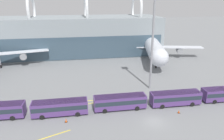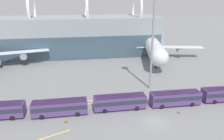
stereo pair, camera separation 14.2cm
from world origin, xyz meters
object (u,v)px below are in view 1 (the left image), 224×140
at_px(shuttle_bus_4, 175,97).
at_px(floodlight_mast, 153,28).
at_px(airliner_at_gate_far, 152,45).
at_px(traffic_cone_1, 66,120).
at_px(shuttle_bus_3, 120,101).
at_px(shuttle_bus_2, 60,107).
at_px(traffic_cone_0, 179,111).

height_order(shuttle_bus_4, floodlight_mast, floodlight_mast).
xyz_separation_m(airliner_at_gate_far, floodlight_mast, (-10.73, -29.19, 10.51)).
xyz_separation_m(airliner_at_gate_far, traffic_cone_1, (-32.05, -42.14, -4.77)).
distance_m(shuttle_bus_3, traffic_cone_1, 11.84).
bearing_deg(shuttle_bus_3, airliner_at_gate_far, 62.05).
distance_m(shuttle_bus_4, traffic_cone_1, 23.97).
relative_size(shuttle_bus_3, shuttle_bus_4, 1.00).
height_order(shuttle_bus_3, floodlight_mast, floodlight_mast).
height_order(shuttle_bus_3, shuttle_bus_4, same).
distance_m(airliner_at_gate_far, shuttle_bus_3, 44.13).
distance_m(shuttle_bus_2, floodlight_mast, 28.24).
relative_size(shuttle_bus_3, traffic_cone_1, 14.21).
height_order(shuttle_bus_3, traffic_cone_0, shuttle_bus_3).
distance_m(shuttle_bus_3, traffic_cone_0, 12.38).
height_order(shuttle_bus_2, shuttle_bus_3, same).
relative_size(floodlight_mast, traffic_cone_1, 33.16).
bearing_deg(floodlight_mast, traffic_cone_0, -83.10).
bearing_deg(shuttle_bus_2, traffic_cone_0, -8.29).
distance_m(shuttle_bus_2, shuttle_bus_4, 24.92).
distance_m(airliner_at_gate_far, shuttle_bus_2, 51.45).
distance_m(floodlight_mast, traffic_cone_1, 29.26).
bearing_deg(shuttle_bus_3, floodlight_mast, 43.88).
bearing_deg(airliner_at_gate_far, traffic_cone_1, -24.49).
bearing_deg(shuttle_bus_4, airliner_at_gate_far, 78.96).
relative_size(shuttle_bus_4, floodlight_mast, 0.43).
distance_m(shuttle_bus_4, traffic_cone_0, 3.95).
distance_m(airliner_at_gate_far, traffic_cone_1, 53.16).
xyz_separation_m(shuttle_bus_3, traffic_cone_1, (-11.27, -3.36, -1.42)).
height_order(shuttle_bus_2, floodlight_mast, floodlight_mast).
relative_size(shuttle_bus_2, traffic_cone_1, 14.20).
bearing_deg(traffic_cone_1, traffic_cone_0, -1.17).
height_order(airliner_at_gate_far, shuttle_bus_3, airliner_at_gate_far).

